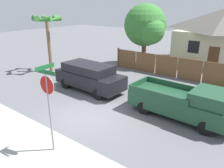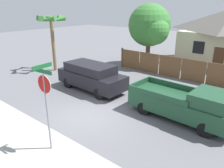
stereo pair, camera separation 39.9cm
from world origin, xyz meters
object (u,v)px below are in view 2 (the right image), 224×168
at_px(red_suv, 91,76).
at_px(orange_pickup, 185,104).
at_px(oak_tree, 150,26).
at_px(palm_tree, 51,24).
at_px(stop_sign, 45,94).

distance_m(red_suv, orange_pickup, 6.43).
xyz_separation_m(oak_tree, palm_tree, (-5.57, -6.47, 0.34)).
height_order(red_suv, orange_pickup, red_suv).
bearing_deg(oak_tree, palm_tree, -130.75).
xyz_separation_m(palm_tree, stop_sign, (9.07, -7.01, -1.59)).
bearing_deg(palm_tree, orange_pickup, -6.38).
bearing_deg(red_suv, orange_pickup, 2.01).
bearing_deg(palm_tree, stop_sign, -37.72).
xyz_separation_m(red_suv, stop_sign, (3.29, -5.66, 1.39)).
relative_size(palm_tree, red_suv, 0.94).
bearing_deg(oak_tree, stop_sign, -75.46).
bearing_deg(stop_sign, red_suv, 115.49).
bearing_deg(oak_tree, red_suv, -88.49).
xyz_separation_m(palm_tree, red_suv, (5.78, -1.36, -2.98)).
bearing_deg(stop_sign, palm_tree, 137.59).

